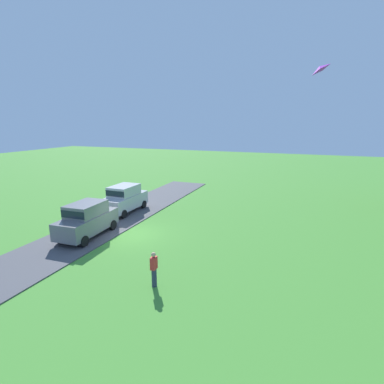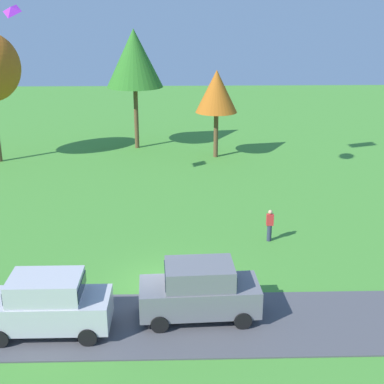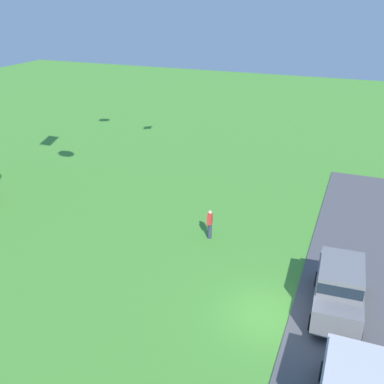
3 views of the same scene
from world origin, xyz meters
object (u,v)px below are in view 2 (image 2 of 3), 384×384
at_px(person_on_lawn, 270,225).
at_px(tree_lone_near, 134,58).
at_px(car_suv_near_entrance, 47,302).
at_px(kite_diamond_topmost, 11,9).
at_px(car_suv_by_flagpole, 199,289).
at_px(tree_far_left, 217,92).

bearing_deg(person_on_lawn, tree_lone_near, 112.98).
xyz_separation_m(car_suv_near_entrance, kite_diamond_topmost, (-4.37, 14.40, 10.04)).
xyz_separation_m(car_suv_by_flagpole, kite_diamond_topmost, (-10.00, 13.57, 10.04)).
distance_m(car_suv_by_flagpole, tree_lone_near, 27.41).
bearing_deg(car_suv_by_flagpole, person_on_lawn, 61.17).
distance_m(person_on_lawn, tree_lone_near, 21.91).
relative_size(car_suv_by_flagpole, kite_diamond_topmost, 4.59).
relative_size(person_on_lawn, kite_diamond_topmost, 1.68).
xyz_separation_m(car_suv_near_entrance, person_on_lawn, (9.56, 7.95, -0.42)).
height_order(car_suv_by_flagpole, tree_lone_near, tree_lone_near).
bearing_deg(tree_far_left, car_suv_by_flagpole, -95.55).
bearing_deg(kite_diamond_topmost, tree_lone_near, 65.76).
height_order(car_suv_near_entrance, tree_lone_near, tree_lone_near).
bearing_deg(tree_lone_near, tree_far_left, -25.23).
bearing_deg(tree_far_left, kite_diamond_topmost, -141.56).
xyz_separation_m(person_on_lawn, kite_diamond_topmost, (-13.92, 6.45, 10.46)).
bearing_deg(car_suv_by_flagpole, tree_far_left, 84.45).
bearing_deg(car_suv_by_flagpole, kite_diamond_topmost, 126.38).
distance_m(tree_far_left, kite_diamond_topmost, 16.82).
relative_size(car_suv_near_entrance, person_on_lawn, 2.69).
bearing_deg(tree_far_left, person_on_lawn, -84.15).
xyz_separation_m(tree_lone_near, kite_diamond_topmost, (-5.76, -12.80, 3.90)).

